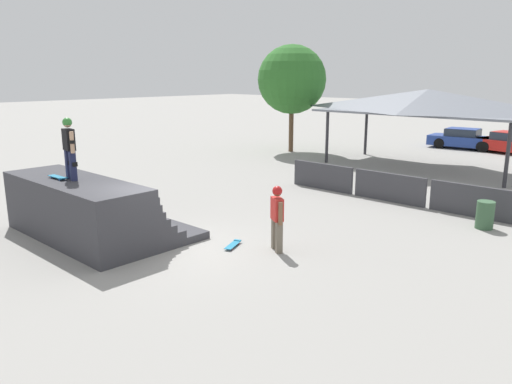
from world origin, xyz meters
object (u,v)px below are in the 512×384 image
Objects in this scene: skater_on_deck at (69,144)px; skateboard_on_ground at (233,244)px; trash_bin at (485,215)px; tree_beside_pavilion at (292,80)px; skateboard_on_deck at (58,177)px; parked_car_blue at (464,139)px; parked_car_red at (512,143)px; bystander_walking at (277,213)px.

skateboard_on_ground is at bearing 43.94° from skater_on_deck.
skater_on_deck is 2.02× the size of trash_bin.
skater_on_deck reaches higher than skateboard_on_ground.
skater_on_deck is at bearing 101.35° from skateboard_on_ground.
skater_on_deck is at bearing -70.42° from tree_beside_pavilion.
tree_beside_pavilion is (-5.74, 17.37, 2.52)m from skateboard_on_deck.
parked_car_blue is (-2.63, 23.01, 0.54)m from skateboard_on_ground.
trash_bin is (8.51, 9.16, -1.35)m from skateboard_on_deck.
skateboard_on_deck is 12.58m from trash_bin.
parked_car_blue is 1.00× the size of parked_car_red.
skateboard_on_ground is 18.09m from tree_beside_pavilion.
parked_car_blue and parked_car_red have the same top height.
skateboard_on_deck is 5.26m from skateboard_on_ground.
trash_bin is at bearing -57.76° from skateboard_on_ground.
skater_on_deck is 0.40× the size of parked_car_red.
bystander_walking is 22.33m from parked_car_red.
skateboard_on_deck is at bearing -71.71° from tree_beside_pavilion.
skater_on_deck reaches higher than parked_car_red.
trash_bin is at bearing -87.97° from bystander_walking.
bystander_walking reaches higher than parked_car_blue.
skateboard_on_deck reaches higher than skateboard_on_ground.
skater_on_deck is 1.02m from skateboard_on_deck.
tree_beside_pavilion reaches higher than skateboard_on_ground.
skater_on_deck is 18.27m from tree_beside_pavilion.
tree_beside_pavilion is at bearing 10.95° from skateboard_on_ground.
skateboard_on_deck is at bearing -132.88° from trash_bin.
trash_bin is (8.15, 8.94, -2.28)m from skater_on_deck.
bystander_walking reaches higher than parked_car_red.
parked_car_blue is at bearing 112.91° from trash_bin.
skateboard_on_ground is 0.93× the size of trash_bin.
bystander_walking is 1.56m from skateboard_on_ground.
skater_on_deck reaches higher than bystander_walking.
skater_on_deck reaches higher than parked_car_blue.
trash_bin is (14.25, -8.20, -3.87)m from tree_beside_pavilion.
skateboard_on_deck is 0.13× the size of tree_beside_pavilion.
skateboard_on_deck is 1.01× the size of skateboard_on_ground.
tree_beside_pavilion is (-9.85, 14.57, 4.24)m from skateboard_on_ground.
tree_beside_pavilion is 11.70m from parked_car_blue.
parked_car_red is (10.10, 8.29, -3.69)m from tree_beside_pavilion.
tree_beside_pavilion reaches higher than skater_on_deck.
tree_beside_pavilion reaches higher than parked_car_red.
skater_on_deck is 12.32m from trash_bin.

